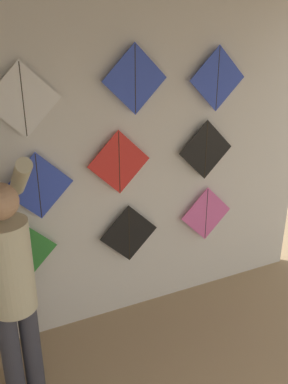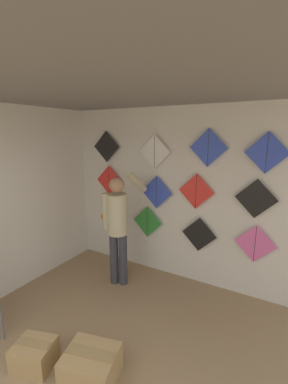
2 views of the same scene
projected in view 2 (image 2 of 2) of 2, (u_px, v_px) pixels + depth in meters
The scene contains 18 objects.
back_panel at pixel (176, 195), 4.17m from camera, with size 4.71×0.06×2.80m, color silver.
left_panel at pixel (0, 204), 3.66m from camera, with size 0.06×4.24×2.80m, color silver.
ceiling_slab at pixel (107, 86), 2.38m from camera, with size 4.71×4.24×0.04m, color gray.
shopkeeper at pixel (118, 222), 3.98m from camera, with size 0.46×0.70×1.86m.
cardboard_box at pixel (91, 366), 2.53m from camera, with size 0.61×0.55×0.31m.
cardboard_box_spare at pixel (34, 354), 2.67m from camera, with size 0.47×0.44×0.28m.
kite_0 at pixel (112, 220), 4.85m from camera, with size 0.55×0.04×0.69m.
kite_1 at pixel (147, 224), 4.46m from camera, with size 0.55×0.04×0.76m.
kite_2 at pixel (199, 234), 4.01m from camera, with size 0.55×0.01×0.55m.
kite_3 at pixel (255, 244), 3.61m from camera, with size 0.55×0.01×0.55m.
kite_4 at pixel (109, 181), 4.70m from camera, with size 0.55×0.01×0.55m.
kite_5 at pixel (157, 192), 4.24m from camera, with size 0.55×0.01×0.55m.
kite_6 at pixel (196, 191), 3.90m from camera, with size 0.55×0.01×0.55m.
kite_7 at pixel (256, 199), 3.49m from camera, with size 0.55×0.01×0.55m.
kite_8 at pixel (106, 147), 4.58m from camera, with size 0.55×0.01×0.55m.
kite_9 at pixel (155, 152), 4.12m from camera, with size 0.55×0.01×0.55m.
kite_10 at pixel (208, 148), 3.67m from camera, with size 0.55×0.01×0.55m.
kite_11 at pixel (267, 153), 3.31m from camera, with size 0.55×0.01×0.55m.
Camera 2 is at (1.57, -0.31, 2.39)m, focal length 24.00 mm.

